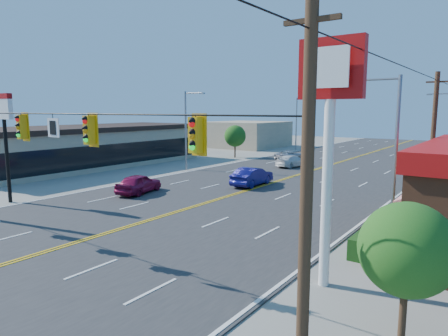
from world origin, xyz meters
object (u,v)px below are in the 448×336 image
Objects in this scene: pizza_hut_sign at (4,125)px; car_blue at (252,177)px; signal_span at (36,140)px; car_white at (292,162)px; kfc_pylon at (330,113)px; car_magenta at (139,184)px; car_silver at (290,155)px.

car_blue is (10.22, 14.36, -4.44)m from pizza_hut_sign.
car_white is (-2.73, 30.05, -4.26)m from signal_span.
pizza_hut_sign is (-22.00, 0.00, -0.86)m from kfc_pylon.
signal_span is at bearing -160.22° from kfc_pylon.
car_magenta reaches higher than car_silver.
kfc_pylon is 29.99m from car_white.
car_white is 1.03× the size of car_silver.
car_white is at bearing 131.31° from car_silver.
signal_span is 5.80× the size of car_magenta.
kfc_pylon is (11.12, 4.00, 1.16)m from signal_span.
car_blue is (-0.66, 18.36, -4.14)m from signal_span.
car_silver is at bearing -47.51° from car_white.
kfc_pylon is 2.03× the size of car_silver.
car_blue is at bearing 113.56° from car_white.
signal_span reaches higher than pizza_hut_sign.
car_blue is (-11.78, 14.36, -5.30)m from kfc_pylon.
car_silver is at bearing -104.03° from car_magenta.
signal_span is 18.84m from car_blue.
kfc_pylon is 19.32m from car_blue.
signal_span reaches higher than car_white.
signal_span reaches higher than car_blue.
kfc_pylon is at bearing 19.78° from signal_span.
pizza_hut_sign is at bearing 52.51° from car_blue.
car_silver is at bearing 80.76° from pizza_hut_sign.
pizza_hut_sign is 18.18m from car_blue.
kfc_pylon is 36.16m from car_silver.
car_magenta is 9.10m from car_blue.
kfc_pylon is 1.88× the size of car_blue.
signal_span is 11.87m from kfc_pylon.
car_silver is (5.12, 31.51, -4.60)m from pizza_hut_sign.
pizza_hut_sign reaches higher than car_silver.
car_blue is at bearing 54.57° from pizza_hut_sign.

